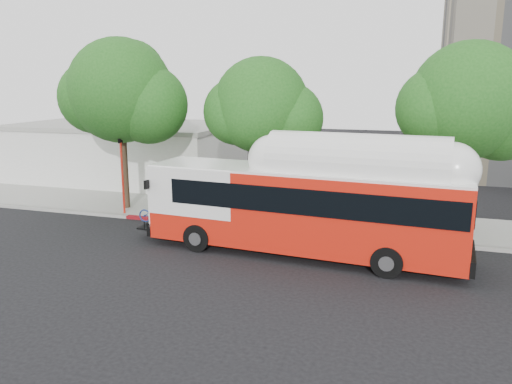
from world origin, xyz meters
TOP-DOWN VIEW (x-y plane):
  - ground at (0.00, 0.00)m, footprint 120.00×120.00m
  - sidewalk at (0.00, 6.50)m, footprint 60.00×5.00m
  - curb_strip at (0.00, 3.90)m, footprint 60.00×0.30m
  - red_curb_segment at (-3.00, 3.90)m, footprint 10.00×0.32m
  - street_tree_left at (-8.53, 5.56)m, footprint 6.67×5.80m
  - street_tree_mid at (-0.59, 6.06)m, footprint 5.75×5.00m
  - street_tree_right at (9.44, 5.86)m, footprint 6.21×5.40m
  - low_commercial_bldg at (-14.00, 14.00)m, footprint 16.20×10.20m
  - transit_bus at (2.42, 0.99)m, footprint 14.62×3.99m
  - signal_pole at (-8.44, 4.31)m, footprint 0.12×0.41m

SIDE VIEW (x-z plane):
  - ground at x=0.00m, z-range 0.00..0.00m
  - sidewalk at x=0.00m, z-range 0.00..0.15m
  - curb_strip at x=0.00m, z-range 0.00..0.15m
  - red_curb_segment at x=-3.00m, z-range 0.00..0.16m
  - transit_bus at x=2.42m, z-range -0.14..4.13m
  - low_commercial_bldg at x=-14.00m, z-range 0.03..4.28m
  - signal_pole at x=-8.44m, z-range 0.06..4.38m
  - street_tree_mid at x=-0.59m, z-range 1.60..10.22m
  - street_tree_right at x=9.44m, z-range 1.67..10.85m
  - street_tree_left at x=-8.53m, z-range 1.73..11.47m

